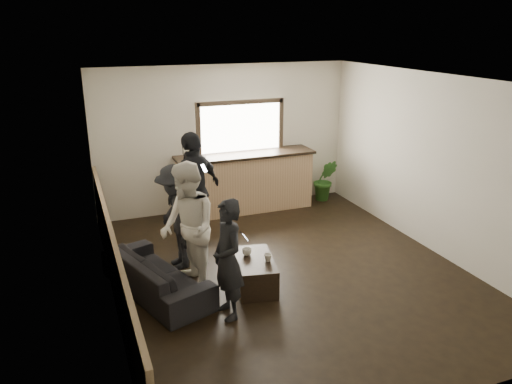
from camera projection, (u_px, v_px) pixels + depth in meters
name	position (u px, v px, depth m)	size (l,w,h in m)	color
ground	(288.00, 271.00, 7.42)	(5.00, 6.00, 0.01)	black
room_shell	(240.00, 183.00, 6.70)	(5.01, 6.01, 2.80)	silver
bar_counter	(245.00, 179.00, 9.71)	(2.70, 0.68, 2.13)	tan
sofa	(157.00, 274.00, 6.76)	(1.88, 0.74, 0.55)	black
coffee_table	(255.00, 272.00, 6.96)	(0.52, 0.93, 0.41)	black
cup_a	(247.00, 252.00, 6.99)	(0.13, 0.13, 0.10)	silver
cup_b	(268.00, 258.00, 6.81)	(0.11, 0.11, 0.10)	silver
potted_plant	(325.00, 180.00, 10.32)	(0.48, 0.38, 0.87)	#2D6623
person_a	(228.00, 260.00, 6.07)	(0.47, 0.59, 1.54)	black
person_b	(188.00, 228.00, 6.67)	(0.75, 0.93, 1.80)	silver
person_c	(176.00, 217.00, 7.35)	(0.69, 1.08, 1.59)	black
person_d	(194.00, 191.00, 7.96)	(1.20, 1.02, 1.93)	black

